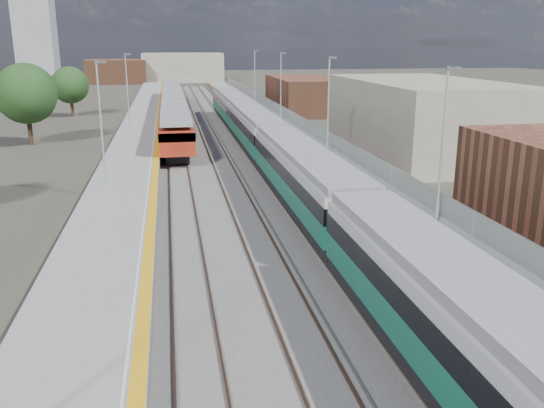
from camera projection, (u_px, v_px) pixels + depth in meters
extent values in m
plane|color=#47443A|center=(236.00, 148.00, 53.82)|extent=(320.00, 320.00, 0.00)
cube|color=#565451|center=(210.00, 144.00, 55.80)|extent=(10.50, 155.00, 0.06)
cube|color=#4C3323|center=(238.00, 139.00, 58.66)|extent=(0.07, 160.00, 0.14)
cube|color=#4C3323|center=(252.00, 138.00, 58.91)|extent=(0.07, 160.00, 0.14)
cube|color=#4C3323|center=(203.00, 140.00, 58.07)|extent=(0.07, 160.00, 0.14)
cube|color=#4C3323|center=(218.00, 139.00, 58.31)|extent=(0.07, 160.00, 0.14)
cube|color=#4C3323|center=(168.00, 141.00, 57.48)|extent=(0.07, 160.00, 0.14)
cube|color=#4C3323|center=(183.00, 140.00, 57.72)|extent=(0.07, 160.00, 0.14)
cube|color=gray|center=(235.00, 139.00, 58.61)|extent=(0.08, 160.00, 0.10)
cube|color=gray|center=(221.00, 139.00, 58.37)|extent=(0.08, 160.00, 0.10)
cube|color=slate|center=(286.00, 137.00, 56.94)|extent=(4.70, 155.00, 1.00)
cube|color=gray|center=(286.00, 132.00, 56.81)|extent=(4.70, 155.00, 0.03)
cube|color=gold|center=(265.00, 133.00, 56.45)|extent=(0.40, 155.00, 0.01)
cube|color=gray|center=(307.00, 126.00, 57.02)|extent=(0.06, 155.00, 1.20)
cylinder|color=#9EA0A3|center=(442.00, 148.00, 27.11)|extent=(0.12, 0.12, 7.50)
cube|color=#4C4C4F|center=(454.00, 68.00, 26.17)|extent=(0.70, 0.18, 0.14)
cylinder|color=#9EA0A3|center=(328.00, 105.00, 46.07)|extent=(0.12, 0.12, 7.50)
cube|color=#4C4C4F|center=(333.00, 58.00, 45.12)|extent=(0.70, 0.18, 0.14)
cylinder|color=#9EA0A3|center=(281.00, 87.00, 65.02)|extent=(0.12, 0.12, 7.50)
cube|color=#4C4C4F|center=(283.00, 53.00, 64.08)|extent=(0.70, 0.18, 0.14)
cylinder|color=#9EA0A3|center=(255.00, 77.00, 83.98)|extent=(0.12, 0.12, 7.50)
cube|color=#4C4C4F|center=(256.00, 51.00, 83.03)|extent=(0.70, 0.18, 0.14)
cube|color=slate|center=(138.00, 142.00, 54.52)|extent=(4.30, 155.00, 1.00)
cube|color=gray|center=(138.00, 136.00, 54.39)|extent=(4.30, 155.00, 0.03)
cube|color=gold|center=(158.00, 136.00, 54.70)|extent=(0.45, 155.00, 0.01)
cube|color=silver|center=(154.00, 136.00, 54.64)|extent=(0.08, 155.00, 0.01)
cylinder|color=#9EA0A3|center=(101.00, 123.00, 35.64)|extent=(0.12, 0.12, 7.50)
cube|color=#4C4C4F|center=(100.00, 62.00, 34.70)|extent=(0.70, 0.18, 0.14)
cylinder|color=#9EA0A3|center=(127.00, 90.00, 60.28)|extent=(0.12, 0.12, 7.50)
cube|color=#4C4C4F|center=(127.00, 54.00, 59.34)|extent=(0.70, 0.18, 0.14)
cube|color=gray|center=(421.00, 117.00, 50.93)|extent=(11.00, 22.00, 6.40)
cube|color=brown|center=(303.00, 95.00, 81.91)|extent=(8.00, 18.00, 4.80)
cube|color=gray|center=(183.00, 67.00, 147.31)|extent=(20.00, 14.00, 7.00)
cube|color=brown|center=(117.00, 71.00, 140.05)|extent=(14.00, 12.00, 5.60)
cube|color=gray|center=(33.00, 7.00, 173.48)|extent=(11.00, 11.00, 40.00)
cube|color=black|center=(476.00, 389.00, 14.93)|extent=(2.68, 19.20, 0.45)
cube|color=#136651|center=(479.00, 362.00, 14.72)|extent=(2.78, 19.20, 1.12)
cube|color=black|center=(482.00, 331.00, 14.48)|extent=(2.84, 19.20, 0.77)
cube|color=#BCBEBE|center=(485.00, 309.00, 14.32)|extent=(2.78, 19.20, 0.47)
cube|color=gray|center=(486.00, 294.00, 14.20)|extent=(2.46, 19.20, 0.39)
cube|color=black|center=(303.00, 197.00, 33.61)|extent=(2.68, 19.20, 0.45)
cube|color=#136651|center=(304.00, 184.00, 33.39)|extent=(2.78, 19.20, 1.12)
cube|color=black|center=(304.00, 169.00, 33.15)|extent=(2.84, 19.20, 0.77)
cube|color=#BCBEBE|center=(304.00, 158.00, 32.99)|extent=(2.78, 19.20, 0.47)
cube|color=gray|center=(304.00, 151.00, 32.88)|extent=(2.46, 19.20, 0.39)
cube|color=black|center=(254.00, 142.00, 52.28)|extent=(2.68, 19.20, 0.45)
cube|color=#136651|center=(254.00, 133.00, 52.07)|extent=(2.78, 19.20, 1.12)
cube|color=black|center=(254.00, 123.00, 51.83)|extent=(2.84, 19.20, 0.77)
cube|color=#BCBEBE|center=(254.00, 117.00, 51.66)|extent=(2.78, 19.20, 0.47)
cube|color=gray|center=(254.00, 112.00, 51.55)|extent=(2.46, 19.20, 0.39)
cube|color=black|center=(231.00, 116.00, 70.96)|extent=(2.68, 19.20, 0.45)
cube|color=#136651|center=(231.00, 109.00, 70.74)|extent=(2.78, 19.20, 1.12)
cube|color=black|center=(231.00, 102.00, 70.50)|extent=(2.84, 19.20, 0.77)
cube|color=#BCBEBE|center=(230.00, 97.00, 70.34)|extent=(2.78, 19.20, 0.47)
cube|color=gray|center=(230.00, 93.00, 70.23)|extent=(2.46, 19.20, 0.39)
cube|color=black|center=(176.00, 144.00, 53.44)|extent=(1.90, 16.13, 0.66)
cube|color=maroon|center=(175.00, 127.00, 53.01)|extent=(2.80, 18.97, 2.00)
cube|color=black|center=(175.00, 122.00, 52.88)|extent=(2.86, 18.97, 0.70)
cube|color=gray|center=(175.00, 111.00, 52.61)|extent=(2.50, 18.97, 0.40)
cube|color=black|center=(173.00, 118.00, 71.90)|extent=(1.90, 16.13, 0.66)
cube|color=maroon|center=(173.00, 105.00, 71.47)|extent=(2.80, 18.97, 2.00)
cube|color=black|center=(173.00, 101.00, 71.34)|extent=(2.86, 18.97, 0.70)
cube|color=gray|center=(172.00, 93.00, 71.07)|extent=(2.50, 18.97, 0.40)
cube|color=black|center=(172.00, 103.00, 90.35)|extent=(1.90, 16.13, 0.66)
cube|color=maroon|center=(171.00, 92.00, 89.93)|extent=(2.80, 18.97, 2.00)
cube|color=black|center=(171.00, 89.00, 89.79)|extent=(2.86, 18.97, 0.70)
cube|color=gray|center=(171.00, 83.00, 89.52)|extent=(2.50, 18.97, 0.40)
cylinder|color=#382619|center=(30.00, 131.00, 55.45)|extent=(0.44, 0.44, 2.71)
sphere|color=#173C19|center=(26.00, 94.00, 54.49)|extent=(5.73, 5.73, 5.73)
cylinder|color=#382619|center=(72.00, 108.00, 76.87)|extent=(0.44, 0.44, 2.29)
sphere|color=#173C19|center=(70.00, 85.00, 76.06)|extent=(4.84, 4.84, 4.84)
cylinder|color=#382619|center=(384.00, 117.00, 69.55)|extent=(0.44, 0.44, 1.84)
sphere|color=#173C19|center=(385.00, 97.00, 68.90)|extent=(3.89, 3.89, 3.89)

